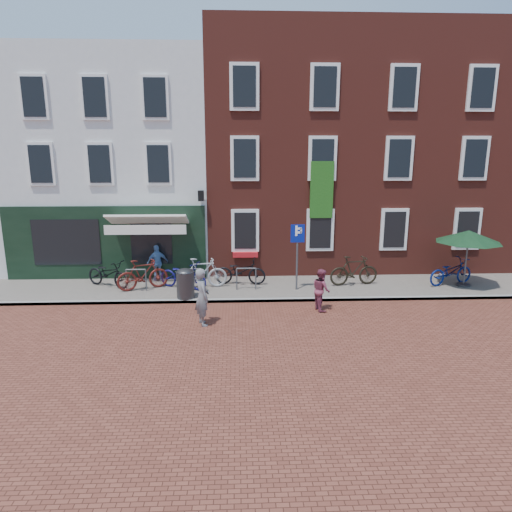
{
  "coord_description": "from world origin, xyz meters",
  "views": [
    {
      "loc": [
        0.19,
        -14.73,
        5.06
      ],
      "look_at": [
        0.83,
        0.51,
        1.52
      ],
      "focal_mm": 31.67,
      "sensor_mm": 36.0,
      "label": 1
    }
  ],
  "objects_px": {
    "woman": "(202,297)",
    "bicycle_6": "(451,272)",
    "parking_sign": "(297,245)",
    "bicycle_0": "(108,274)",
    "litter_bin": "(185,282)",
    "cafe_person": "(157,263)",
    "bicycle_2": "(183,275)",
    "bicycle_3": "(202,273)",
    "bicycle_4": "(240,271)",
    "bicycle_5": "(354,271)",
    "parasol": "(469,234)",
    "bicycle_1": "(143,275)",
    "boy": "(321,290)"
  },
  "relations": [
    {
      "from": "bicycle_3",
      "to": "bicycle_5",
      "type": "xyz_separation_m",
      "value": [
        5.73,
        0.09,
        0.0
      ]
    },
    {
      "from": "bicycle_1",
      "to": "bicycle_5",
      "type": "relative_size",
      "value": 1.0
    },
    {
      "from": "woman",
      "to": "bicycle_6",
      "type": "height_order",
      "value": "woman"
    },
    {
      "from": "parking_sign",
      "to": "bicycle_2",
      "type": "height_order",
      "value": "parking_sign"
    },
    {
      "from": "bicycle_5",
      "to": "bicycle_2",
      "type": "bearing_deg",
      "value": 83.74
    },
    {
      "from": "parking_sign",
      "to": "woman",
      "type": "height_order",
      "value": "parking_sign"
    },
    {
      "from": "bicycle_2",
      "to": "bicycle_3",
      "type": "bearing_deg",
      "value": -57.56
    },
    {
      "from": "parasol",
      "to": "bicycle_0",
      "type": "distance_m",
      "value": 13.48
    },
    {
      "from": "woman",
      "to": "bicycle_6",
      "type": "bearing_deg",
      "value": -91.18
    },
    {
      "from": "bicycle_4",
      "to": "woman",
      "type": "bearing_deg",
      "value": 170.71
    },
    {
      "from": "boy",
      "to": "bicycle_5",
      "type": "relative_size",
      "value": 0.73
    },
    {
      "from": "parasol",
      "to": "bicycle_4",
      "type": "xyz_separation_m",
      "value": [
        -8.45,
        0.58,
        -1.48
      ]
    },
    {
      "from": "bicycle_4",
      "to": "bicycle_5",
      "type": "bearing_deg",
      "value": -86.62
    },
    {
      "from": "cafe_person",
      "to": "bicycle_0",
      "type": "xyz_separation_m",
      "value": [
        -1.7,
        -0.84,
        -0.2
      ]
    },
    {
      "from": "litter_bin",
      "to": "bicycle_0",
      "type": "bearing_deg",
      "value": 154.36
    },
    {
      "from": "cafe_person",
      "to": "bicycle_0",
      "type": "bearing_deg",
      "value": 1.01
    },
    {
      "from": "bicycle_4",
      "to": "bicycle_6",
      "type": "xyz_separation_m",
      "value": [
        8.0,
        -0.39,
        0.0
      ]
    },
    {
      "from": "woman",
      "to": "bicycle_6",
      "type": "xyz_separation_m",
      "value": [
        9.16,
        3.47,
        -0.26
      ]
    },
    {
      "from": "woman",
      "to": "bicycle_0",
      "type": "xyz_separation_m",
      "value": [
        -3.79,
        3.72,
        -0.26
      ]
    },
    {
      "from": "bicycle_4",
      "to": "bicycle_1",
      "type": "bearing_deg",
      "value": 105.82
    },
    {
      "from": "woman",
      "to": "cafe_person",
      "type": "height_order",
      "value": "woman"
    },
    {
      "from": "bicycle_2",
      "to": "cafe_person",
      "type": "bearing_deg",
      "value": 69.77
    },
    {
      "from": "parking_sign",
      "to": "bicycle_0",
      "type": "distance_m",
      "value": 7.13
    },
    {
      "from": "litter_bin",
      "to": "woman",
      "type": "xyz_separation_m",
      "value": [
        0.75,
        -2.26,
        0.19
      ]
    },
    {
      "from": "bicycle_4",
      "to": "cafe_person",
      "type": "bearing_deg",
      "value": 85.21
    },
    {
      "from": "woman",
      "to": "bicycle_4",
      "type": "bearing_deg",
      "value": -38.63
    },
    {
      "from": "cafe_person",
      "to": "bicycle_4",
      "type": "bearing_deg",
      "value": 142.4
    },
    {
      "from": "boy",
      "to": "bicycle_0",
      "type": "xyz_separation_m",
      "value": [
        -7.55,
        2.57,
        -0.08
      ]
    },
    {
      "from": "litter_bin",
      "to": "bicycle_3",
      "type": "relative_size",
      "value": 0.6
    },
    {
      "from": "litter_bin",
      "to": "boy",
      "type": "distance_m",
      "value": 4.65
    },
    {
      "from": "boy",
      "to": "cafe_person",
      "type": "bearing_deg",
      "value": 47.33
    },
    {
      "from": "bicycle_1",
      "to": "bicycle_2",
      "type": "distance_m",
      "value": 1.47
    },
    {
      "from": "boy",
      "to": "bicycle_4",
      "type": "xyz_separation_m",
      "value": [
        -2.61,
        2.71,
        -0.08
      ]
    },
    {
      "from": "litter_bin",
      "to": "bicycle_3",
      "type": "height_order",
      "value": "bicycle_3"
    },
    {
      "from": "woman",
      "to": "bicycle_0",
      "type": "distance_m",
      "value": 5.31
    },
    {
      "from": "parasol",
      "to": "bicycle_4",
      "type": "relative_size",
      "value": 1.23
    },
    {
      "from": "boy",
      "to": "bicycle_2",
      "type": "relative_size",
      "value": 0.71
    },
    {
      "from": "woman",
      "to": "bicycle_5",
      "type": "height_order",
      "value": "woman"
    },
    {
      "from": "bicycle_3",
      "to": "bicycle_2",
      "type": "bearing_deg",
      "value": 89.03
    },
    {
      "from": "woman",
      "to": "parking_sign",
      "type": "bearing_deg",
      "value": -68.24
    },
    {
      "from": "woman",
      "to": "bicycle_1",
      "type": "bearing_deg",
      "value": 14.11
    },
    {
      "from": "litter_bin",
      "to": "parking_sign",
      "type": "xyz_separation_m",
      "value": [
        3.97,
        0.82,
        1.09
      ]
    },
    {
      "from": "bicycle_1",
      "to": "woman",
      "type": "bearing_deg",
      "value": -167.86
    },
    {
      "from": "bicycle_6",
      "to": "bicycle_0",
      "type": "bearing_deg",
      "value": 70.48
    },
    {
      "from": "bicycle_0",
      "to": "bicycle_6",
      "type": "distance_m",
      "value": 12.95
    },
    {
      "from": "parasol",
      "to": "woman",
      "type": "distance_m",
      "value": 10.22
    },
    {
      "from": "parasol",
      "to": "woman",
      "type": "relative_size",
      "value": 1.38
    },
    {
      "from": "cafe_person",
      "to": "bicycle_2",
      "type": "xyz_separation_m",
      "value": [
        1.13,
        -1.18,
        -0.2
      ]
    },
    {
      "from": "bicycle_4",
      "to": "bicycle_5",
      "type": "xyz_separation_m",
      "value": [
        4.3,
        -0.3,
        0.06
      ]
    },
    {
      "from": "bicycle_5",
      "to": "bicycle_6",
      "type": "relative_size",
      "value": 0.97
    }
  ]
}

